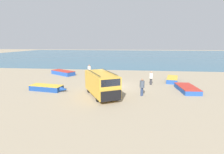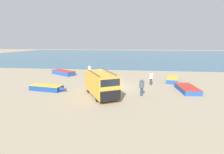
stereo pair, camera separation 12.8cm
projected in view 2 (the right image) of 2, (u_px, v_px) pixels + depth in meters
The scene contains 11 objects.
ground_plane at pixel (112, 86), 20.23m from camera, with size 200.00×200.00×0.00m, color gray.
sea_water at pixel (128, 55), 70.82m from camera, with size 120.00×80.00×0.01m, color #33607A.
parked_van at pixel (101, 83), 16.45m from camera, with size 4.08×5.33×2.32m.
fishing_rowboat_0 at pixel (173, 79), 22.69m from camera, with size 2.07×4.23×0.57m.
fishing_rowboat_1 at pixel (63, 72), 27.60m from camera, with size 4.93×3.63×0.64m.
fishing_rowboat_2 at pixel (187, 89), 18.29m from camera, with size 1.89×4.42×0.50m.
fishing_rowboat_3 at pixel (48, 88), 18.48m from camera, with size 4.28×1.78×0.57m.
fisherman_0 at pixel (90, 70), 25.53m from camera, with size 0.48×0.48×1.81m.
fisherman_1 at pixel (96, 76), 21.23m from camera, with size 0.42×0.42×1.60m.
fisherman_2 at pixel (142, 86), 16.45m from camera, with size 0.44×0.44×1.68m.
fisherman_3 at pixel (151, 77), 20.73m from camera, with size 0.43×0.43×1.64m.
Camera 2 is at (2.48, -19.47, 5.02)m, focal length 28.00 mm.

